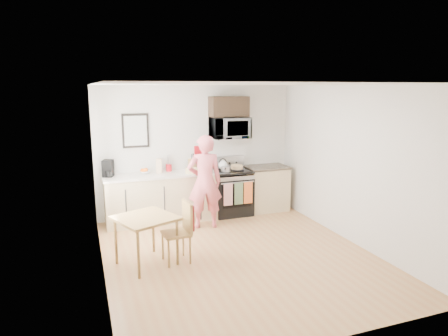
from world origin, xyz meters
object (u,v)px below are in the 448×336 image
object	(u,v)px
person	(205,182)
chair	(184,223)
microwave	(230,128)
cake	(237,167)
range	(231,193)
dining_table	(146,222)

from	to	relation	value
person	chair	xyz separation A→B (m)	(-0.72, -1.29, -0.28)
microwave	cake	size ratio (longest dim) A/B	2.64
range	chair	bearing A→B (deg)	-127.93
range	chair	size ratio (longest dim) A/B	1.28
range	person	world-z (taller)	person
person	dining_table	world-z (taller)	person
microwave	person	distance (m)	1.35
chair	range	bearing A→B (deg)	48.14
range	cake	xyz separation A→B (m)	(0.11, -0.03, 0.53)
microwave	chair	bearing A→B (deg)	-126.43
range	microwave	size ratio (longest dim) A/B	1.53
range	chair	world-z (taller)	range
microwave	cake	xyz separation A→B (m)	(0.11, -0.14, -0.79)
range	person	bearing A→B (deg)	-141.90
range	person	distance (m)	1.03
microwave	person	world-z (taller)	microwave
dining_table	cake	xyz separation A→B (m)	(2.12, 1.78, 0.33)
chair	cake	bearing A→B (deg)	45.63
person	dining_table	distance (m)	1.79
cake	chair	bearing A→B (deg)	-130.43
microwave	dining_table	xyz separation A→B (m)	(-2.01, -1.92, -1.12)
cake	dining_table	bearing A→B (deg)	-139.95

